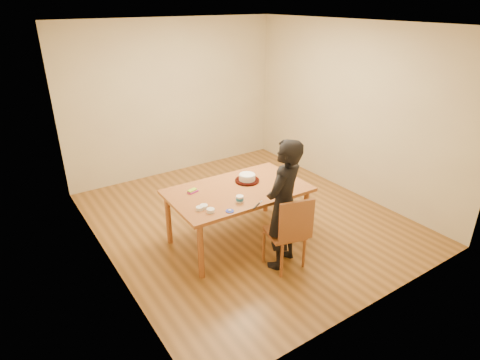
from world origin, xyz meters
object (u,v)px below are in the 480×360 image
dining_chair (285,233)px  person (283,205)px  dining_table (238,191)px  cake (247,177)px  cake_plate (247,181)px

dining_chair → person: person is taller
dining_table → dining_chair: size_ratio=4.40×
dining_table → cake: 0.28m
dining_table → cake_plate: (0.23, 0.13, 0.03)m
dining_chair → person: size_ratio=0.25×
dining_chair → dining_table: bearing=115.4°
dining_table → dining_chair: dining_table is taller
dining_table → person: bearing=-77.1°
person → dining_chair: bearing=66.9°
cake → person: size_ratio=0.14×
cake_plate → person: (-0.08, -0.86, 0.04)m
dining_table → dining_chair: bearing=-77.7°
dining_table → cake: cake is taller
dining_chair → cake_plate: (0.08, 0.90, 0.31)m
dining_chair → cake: (0.08, 0.90, 0.36)m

